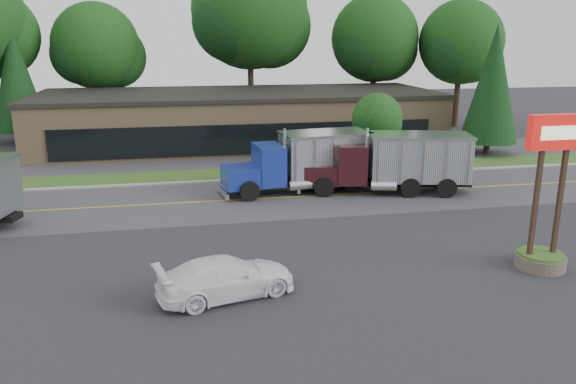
# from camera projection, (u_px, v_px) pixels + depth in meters

# --- Properties ---
(ground) EXTENTS (140.00, 140.00, 0.00)m
(ground) POSITION_uv_depth(u_px,v_px,m) (263.00, 263.00, 22.23)
(ground) COLOR #39393F
(ground) RESTS_ON ground
(road) EXTENTS (60.00, 8.00, 0.02)m
(road) POSITION_uv_depth(u_px,v_px,m) (238.00, 200.00, 30.75)
(road) COLOR #4B4B50
(road) RESTS_ON ground
(center_line) EXTENTS (60.00, 0.12, 0.01)m
(center_line) POSITION_uv_depth(u_px,v_px,m) (238.00, 200.00, 30.75)
(center_line) COLOR gold
(center_line) RESTS_ON ground
(curb) EXTENTS (60.00, 0.30, 0.12)m
(curb) POSITION_uv_depth(u_px,v_px,m) (231.00, 181.00, 34.72)
(curb) COLOR #9E9E99
(curb) RESTS_ON ground
(grass_verge) EXTENTS (60.00, 3.40, 0.03)m
(grass_verge) POSITION_uv_depth(u_px,v_px,m) (228.00, 175.00, 36.42)
(grass_verge) COLOR #2E561D
(grass_verge) RESTS_ON ground
(far_parking) EXTENTS (60.00, 7.00, 0.02)m
(far_parking) POSITION_uv_depth(u_px,v_px,m) (222.00, 159.00, 41.15)
(far_parking) COLOR #4B4B50
(far_parking) RESTS_ON ground
(strip_mall) EXTENTS (32.00, 12.00, 4.00)m
(strip_mall) POSITION_uv_depth(u_px,v_px,m) (240.00, 119.00, 46.66)
(strip_mall) COLOR #9F8161
(strip_mall) RESTS_ON ground
(bilo_sign) EXTENTS (2.20, 1.90, 5.95)m
(bilo_sign) POSITION_uv_depth(u_px,v_px,m) (546.00, 218.00, 21.26)
(bilo_sign) COLOR #6B6054
(bilo_sign) RESTS_ON ground
(tree_far_b) EXTENTS (8.20, 7.72, 11.70)m
(tree_far_b) POSITION_uv_depth(u_px,v_px,m) (98.00, 50.00, 50.67)
(tree_far_b) COLOR #382619
(tree_far_b) RESTS_ON ground
(tree_far_c) EXTENTS (11.52, 10.84, 16.43)m
(tree_far_c) POSITION_uv_depth(u_px,v_px,m) (251.00, 16.00, 52.49)
(tree_far_c) COLOR #382619
(tree_far_c) RESTS_ON ground
(tree_far_d) EXTENTS (8.89, 8.37, 12.68)m
(tree_far_d) POSITION_uv_depth(u_px,v_px,m) (376.00, 43.00, 54.36)
(tree_far_d) COLOR #382619
(tree_far_d) RESTS_ON ground
(tree_far_e) EXTENTS (8.52, 8.02, 12.16)m
(tree_far_e) POSITION_uv_depth(u_px,v_px,m) (461.00, 46.00, 54.02)
(tree_far_e) COLOR #382619
(tree_far_e) RESTS_ON ground
(evergreen_left) EXTENTS (4.36, 4.36, 9.91)m
(evergreen_left) POSITION_uv_depth(u_px,v_px,m) (16.00, 77.00, 46.20)
(evergreen_left) COLOR #382619
(evergreen_left) RESTS_ON ground
(evergreen_right) EXTENTS (4.23, 4.23, 9.62)m
(evergreen_right) POSITION_uv_depth(u_px,v_px,m) (493.00, 84.00, 41.53)
(evergreen_right) COLOR #382619
(evergreen_right) RESTS_ON ground
(tree_verge) EXTENTS (3.56, 3.35, 5.08)m
(tree_verge) POSITION_uv_depth(u_px,v_px,m) (378.00, 121.00, 37.45)
(tree_verge) COLOR #382619
(tree_verge) RESTS_ON ground
(dump_truck_blue) EXTENTS (8.77, 3.57, 3.36)m
(dump_truck_blue) POSITION_uv_depth(u_px,v_px,m) (306.00, 160.00, 32.21)
(dump_truck_blue) COLOR black
(dump_truck_blue) RESTS_ON ground
(dump_truck_maroon) EXTENTS (9.81, 4.48, 3.36)m
(dump_truck_maroon) POSITION_uv_depth(u_px,v_px,m) (395.00, 161.00, 31.88)
(dump_truck_maroon) COLOR black
(dump_truck_maroon) RESTS_ON ground
(rally_car) EXTENTS (5.12, 3.09, 1.39)m
(rally_car) POSITION_uv_depth(u_px,v_px,m) (226.00, 277.00, 19.21)
(rally_car) COLOR white
(rally_car) RESTS_ON ground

